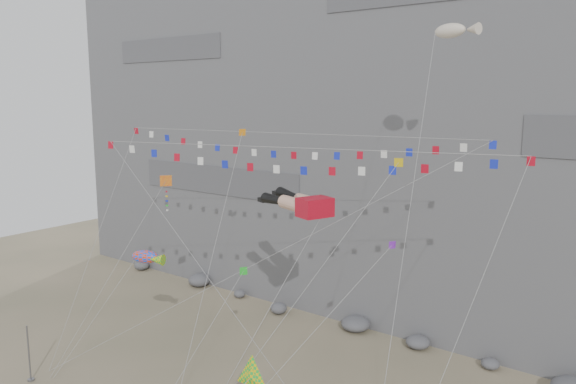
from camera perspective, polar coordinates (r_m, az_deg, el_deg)
The scene contains 14 objects.
cliff at distance 61.76m, azimuth 14.58°, elevation 13.24°, with size 80.00×28.00×50.00m, color slate.
talus_boulders at distance 52.17m, azimuth 6.88°, elevation -13.19°, with size 60.00×3.00×1.20m, color #58585D, non-canonical shape.
anchor_pole_left at distance 46.92m, azimuth -24.83°, elevation -14.66°, with size 0.12×0.12×4.31m, color slate.
legs_kite at distance 40.27m, azimuth 1.06°, elevation -1.09°, with size 7.59×18.22×20.04m.
flag_banner_upper at distance 43.18m, azimuth -0.49°, elevation 5.98°, with size 30.43×15.39×25.61m.
flag_banner_lower at distance 36.88m, azimuth 0.21°, elevation 4.49°, with size 28.18×10.92×21.80m.
harlequin_kite at distance 44.23m, azimuth -12.35°, elevation 1.04°, with size 5.45×9.08×17.02m.
fish_windsock at distance 45.21m, azimuth -14.30°, elevation -6.40°, with size 5.14×7.64×11.10m.
delta_kite at distance 32.99m, azimuth -3.80°, elevation -18.26°, with size 3.86×6.04×8.17m.
blimp_windsock at distance 38.29m, azimuth 16.09°, elevation 15.33°, with size 3.67×13.62×27.86m.
small_kite_a at distance 42.25m, azimuth -4.80°, elevation 5.51°, with size 4.87×12.62×22.11m.
small_kite_b at distance 35.26m, azimuth 10.10°, elevation -5.82°, with size 7.10×11.79×17.45m.
small_kite_c at distance 39.67m, azimuth -4.67°, elevation -8.21°, with size 1.23×11.47×13.86m.
small_kite_d at distance 34.77m, azimuth 10.80°, elevation 2.44°, with size 7.95×12.88×22.00m.
Camera 1 is at (23.96, -24.76, 20.70)m, focal length 35.00 mm.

